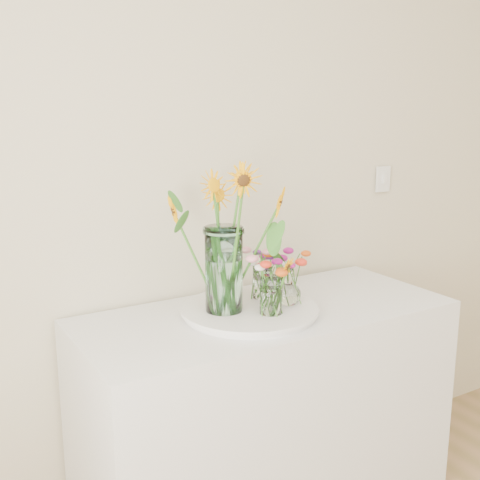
{
  "coord_description": "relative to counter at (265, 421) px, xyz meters",
  "views": [
    {
      "loc": [
        -1.34,
        0.17,
        1.64
      ],
      "look_at": [
        -0.29,
        1.93,
        1.18
      ],
      "focal_mm": 45.0,
      "sensor_mm": 36.0,
      "label": 1
    }
  ],
  "objects": [
    {
      "name": "counter",
      "position": [
        0.0,
        0.0,
        0.0
      ],
      "size": [
        1.4,
        0.6,
        0.9
      ],
      "primitive_type": "cube",
      "color": "white",
      "rests_on": "ground_plane"
    },
    {
      "name": "tray",
      "position": [
        -0.08,
        -0.01,
        0.46
      ],
      "size": [
        0.47,
        0.47,
        0.02
      ],
      "primitive_type": "cylinder",
      "color": "white",
      "rests_on": "counter"
    },
    {
      "name": "mason_jar",
      "position": [
        -0.18,
        0.01,
        0.63
      ],
      "size": [
        0.14,
        0.14,
        0.31
      ],
      "primitive_type": "cylinder",
      "rotation": [
        0.0,
        0.0,
        0.1
      ],
      "color": "#C1FAED",
      "rests_on": "tray"
    },
    {
      "name": "sunflower_bouquet",
      "position": [
        -0.18,
        0.01,
        0.77
      ],
      "size": [
        0.68,
        0.68,
        0.58
      ],
      "primitive_type": null,
      "rotation": [
        0.0,
        0.0,
        0.1
      ],
      "color": "#FDA905",
      "rests_on": "tray"
    },
    {
      "name": "small_vase_a",
      "position": [
        -0.05,
        -0.11,
        0.54
      ],
      "size": [
        0.09,
        0.09,
        0.14
      ],
      "primitive_type": "cylinder",
      "rotation": [
        0.0,
        0.0,
        -0.08
      ],
      "color": "white",
      "rests_on": "tray"
    },
    {
      "name": "wildflower_posy_a",
      "position": [
        -0.05,
        -0.11,
        0.59
      ],
      "size": [
        0.19,
        0.19,
        0.23
      ],
      "primitive_type": null,
      "color": "#D85012",
      "rests_on": "tray"
    },
    {
      "name": "small_vase_b",
      "position": [
        0.06,
        -0.05,
        0.54
      ],
      "size": [
        0.1,
        0.1,
        0.14
      ],
      "primitive_type": null,
      "rotation": [
        0.0,
        0.0,
        -0.04
      ],
      "color": "white",
      "rests_on": "tray"
    },
    {
      "name": "wildflower_posy_b",
      "position": [
        0.06,
        -0.05,
        0.59
      ],
      "size": [
        0.22,
        0.22,
        0.23
      ],
      "primitive_type": null,
      "color": "#D85012",
      "rests_on": "tray"
    },
    {
      "name": "small_vase_c",
      "position": [
        0.02,
        0.06,
        0.54
      ],
      "size": [
        0.09,
        0.09,
        0.12
      ],
      "primitive_type": "cylinder",
      "rotation": [
        0.0,
        0.0,
        -0.42
      ],
      "color": "white",
      "rests_on": "tray"
    },
    {
      "name": "wildflower_posy_c",
      "position": [
        0.02,
        0.06,
        0.58
      ],
      "size": [
        0.21,
        0.21,
        0.21
      ],
      "primitive_type": null,
      "color": "#D85012",
      "rests_on": "tray"
    }
  ]
}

